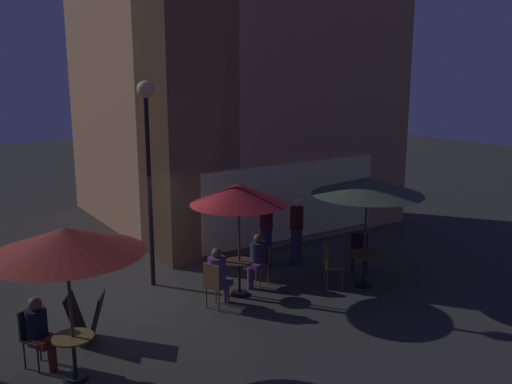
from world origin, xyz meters
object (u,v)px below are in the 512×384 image
(menu_sandwich_board, at_px, (86,318))
(cafe_table_1, at_px, (74,350))
(patron_seated_0, at_px, (257,257))
(patron_seated_2, at_px, (39,328))
(patron_standing_3, at_px, (266,231))
(cafe_table_0, at_px, (239,272))
(cafe_chair_4, at_px, (330,261))
(cafe_chair_2, at_px, (33,332))
(patron_standing_4, at_px, (297,231))
(cafe_chair_3, at_px, (359,250))
(cafe_table_2, at_px, (364,262))
(patio_umbrella_1, at_px, (66,241))
(cafe_chair_0, at_px, (260,260))
(cafe_chair_1, at_px, (214,282))
(patron_seated_1, at_px, (218,273))
(street_lamp_near_corner, at_px, (147,138))
(patio_umbrella_2, at_px, (367,186))
(patio_umbrella_0, at_px, (239,194))

(menu_sandwich_board, relative_size, cafe_table_1, 1.20)
(patron_seated_0, height_order, patron_seated_2, patron_seated_2)
(cafe_table_1, distance_m, patron_standing_3, 6.02)
(cafe_table_0, distance_m, cafe_chair_4, 2.05)
(cafe_chair_2, bearing_deg, patron_standing_4, 74.58)
(cafe_chair_3, height_order, patron_seated_0, patron_seated_0)
(cafe_table_2, xyz_separation_m, patron_standing_3, (-1.10, 2.26, 0.34))
(patron_standing_3, bearing_deg, patio_umbrella_1, 99.38)
(cafe_chair_0, relative_size, cafe_chair_3, 0.95)
(cafe_chair_1, relative_size, patron_seated_1, 0.77)
(patio_umbrella_1, distance_m, cafe_chair_2, 1.88)
(cafe_chair_0, height_order, patron_standing_4, patron_standing_4)
(patron_seated_2, height_order, patron_standing_4, patron_standing_4)
(cafe_chair_1, distance_m, patron_standing_4, 3.28)
(street_lamp_near_corner, relative_size, patio_umbrella_1, 1.85)
(street_lamp_near_corner, relative_size, cafe_chair_3, 4.80)
(cafe_table_0, bearing_deg, patron_standing_3, 37.35)
(cafe_chair_4, height_order, patron_standing_3, patron_standing_3)
(cafe_chair_3, xyz_separation_m, patron_seated_0, (-2.51, 0.67, 0.11))
(cafe_chair_4, height_order, patron_seated_0, patron_seated_0)
(cafe_chair_3, relative_size, patron_seated_1, 0.75)
(patron_standing_4, bearing_deg, cafe_chair_0, 26.61)
(cafe_table_2, bearing_deg, cafe_table_1, -177.22)
(patio_umbrella_2, distance_m, cafe_chair_1, 3.88)
(cafe_chair_4, bearing_deg, menu_sandwich_board, -154.61)
(cafe_chair_2, xyz_separation_m, cafe_chair_3, (7.48, 0.24, -0.02))
(street_lamp_near_corner, relative_size, patron_standing_4, 2.69)
(patron_seated_2, bearing_deg, patron_seated_0, 73.30)
(patio_umbrella_0, relative_size, cafe_chair_3, 2.59)
(patio_umbrella_0, height_order, cafe_chair_3, patio_umbrella_0)
(cafe_table_1, relative_size, patron_standing_3, 0.40)
(cafe_chair_1, bearing_deg, cafe_chair_4, -30.90)
(cafe_table_2, height_order, patron_seated_2, patron_seated_2)
(cafe_chair_4, height_order, patron_seated_1, patron_seated_1)
(street_lamp_near_corner, xyz_separation_m, patron_seated_1, (0.64, -1.85, -2.61))
(patron_seated_1, bearing_deg, patio_umbrella_2, -37.09)
(cafe_chair_2, height_order, patron_seated_2, patron_seated_2)
(cafe_chair_0, relative_size, patron_seated_0, 0.76)
(cafe_table_1, bearing_deg, patron_seated_2, 118.66)
(cafe_chair_0, bearing_deg, patron_seated_1, 0.45)
(patron_seated_0, bearing_deg, patio_umbrella_1, -1.41)
(patio_umbrella_0, bearing_deg, menu_sandwich_board, -175.19)
(menu_sandwich_board, height_order, cafe_chair_3, cafe_chair_3)
(menu_sandwich_board, bearing_deg, cafe_chair_4, 25.30)
(menu_sandwich_board, xyz_separation_m, patron_standing_4, (5.62, 1.17, 0.41))
(cafe_table_2, bearing_deg, patron_seated_2, 177.25)
(menu_sandwich_board, xyz_separation_m, patio_umbrella_2, (5.98, -0.84, 1.85))
(cafe_chair_1, relative_size, patron_seated_0, 0.82)
(cafe_chair_2, relative_size, cafe_chair_3, 1.04)
(patio_umbrella_2, xyz_separation_m, cafe_chair_3, (0.54, 0.70, -1.73))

